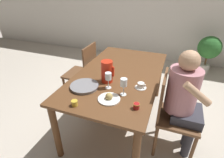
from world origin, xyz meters
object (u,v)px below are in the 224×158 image
(red_pitcher, at_px, (107,71))
(bread_plate, at_px, (109,98))
(chair_opposite, at_px, (84,72))
(serving_tray, at_px, (84,86))
(wine_glass_water, at_px, (108,77))
(wine_glass_juice, at_px, (124,83))
(potted_plant, at_px, (209,50))
(person_seated, at_px, (185,97))
(chair_person_side, at_px, (172,113))
(jam_jar_amber, at_px, (75,103))
(teacup_near_person, at_px, (141,86))
(jam_jar_red, at_px, (136,106))

(red_pitcher, bearing_deg, bread_plate, -64.90)
(chair_opposite, bearing_deg, serving_tray, -149.44)
(red_pitcher, height_order, wine_glass_water, red_pitcher)
(wine_glass_juice, height_order, potted_plant, wine_glass_juice)
(person_seated, distance_m, wine_glass_water, 0.79)
(chair_person_side, bearing_deg, person_seated, 104.21)
(red_pitcher, distance_m, potted_plant, 2.56)
(chair_person_side, bearing_deg, jam_jar_amber, -58.91)
(wine_glass_water, bearing_deg, chair_opposite, 135.85)
(chair_opposite, xyz_separation_m, teacup_near_person, (0.99, -0.53, 0.27))
(jam_jar_red, bearing_deg, bread_plate, 171.50)
(teacup_near_person, distance_m, jam_jar_red, 0.35)
(teacup_near_person, xyz_separation_m, potted_plant, (0.90, 2.19, -0.24))
(person_seated, bearing_deg, wine_glass_juice, -69.58)
(chair_person_side, bearing_deg, teacup_near_person, -88.87)
(chair_person_side, bearing_deg, jam_jar_red, -41.58)
(teacup_near_person, bearing_deg, jam_jar_red, -83.89)
(chair_opposite, height_order, jam_jar_amber, chair_opposite)
(potted_plant, bearing_deg, chair_opposite, -138.59)
(chair_person_side, xyz_separation_m, jam_jar_amber, (-0.84, -0.51, 0.27))
(red_pitcher, distance_m, jam_jar_red, 0.55)
(jam_jar_amber, bearing_deg, potted_plant, 62.62)
(red_pitcher, bearing_deg, jam_jar_amber, -102.38)
(wine_glass_water, height_order, jam_jar_amber, wine_glass_water)
(person_seated, relative_size, wine_glass_juice, 6.60)
(chair_opposite, bearing_deg, teacup_near_person, -118.12)
(chair_person_side, height_order, jam_jar_amber, chair_person_side)
(bread_plate, bearing_deg, chair_opposite, 131.97)
(wine_glass_juice, distance_m, jam_jar_amber, 0.49)
(wine_glass_water, relative_size, jam_jar_amber, 3.06)
(serving_tray, distance_m, bread_plate, 0.34)
(jam_jar_amber, bearing_deg, jam_jar_red, 16.22)
(teacup_near_person, bearing_deg, bread_plate, -127.56)
(wine_glass_water, xyz_separation_m, jam_jar_amber, (-0.17, -0.38, -0.10))
(serving_tray, bearing_deg, jam_jar_amber, -77.80)
(serving_tray, bearing_deg, red_pitcher, 49.00)
(chair_opposite, bearing_deg, red_pitcher, -130.92)
(jam_jar_amber, bearing_deg, serving_tray, 102.20)
(serving_tray, relative_size, jam_jar_red, 5.13)
(bread_plate, relative_size, potted_plant, 0.27)
(wine_glass_juice, relative_size, potted_plant, 0.23)
(chair_person_side, distance_m, wine_glass_juice, 0.64)
(bread_plate, bearing_deg, chair_person_side, 28.10)
(wine_glass_juice, xyz_separation_m, serving_tray, (-0.42, -0.02, -0.12))
(red_pitcher, bearing_deg, chair_opposite, 139.08)
(wine_glass_water, bearing_deg, bread_plate, -65.75)
(jam_jar_amber, height_order, jam_jar_red, same)
(red_pitcher, relative_size, bread_plate, 1.14)
(jam_jar_red, bearing_deg, red_pitcher, 140.05)
(teacup_near_person, height_order, bread_plate, bread_plate)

